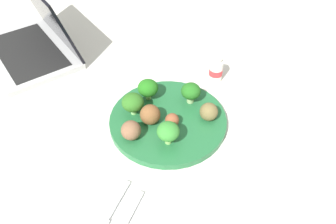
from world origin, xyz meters
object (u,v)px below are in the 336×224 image
object	(u,v)px
meatball_mid_left	(131,130)
laptop	(34,42)
meatball_front_right	(209,112)
napkin	(119,216)
meatball_front_left	(150,115)
meatball_back_right	(172,120)
plate	(168,120)
yogurt_bottle	(216,70)
fork	(126,221)
broccoli_floret_front_right	(133,103)
knife	(108,215)
broccoli_floret_far_rim	(191,91)
broccoli_floret_near_rim	(168,132)
broccoli_floret_back_right	(148,88)

from	to	relation	value
meatball_mid_left	laptop	size ratio (longest dim) A/B	0.12
meatball_front_right	napkin	bearing A→B (deg)	-11.31
meatball_front_left	laptop	bearing A→B (deg)	-104.58
meatball_front_right	meatball_back_right	world-z (taller)	meatball_front_right
plate	yogurt_bottle	distance (m)	0.21
meatball_front_right	fork	size ratio (longest dim) A/B	0.36
broccoli_floret_front_right	meatball_front_right	bearing A→B (deg)	110.34
plate	knife	world-z (taller)	plate
meatball_back_right	fork	world-z (taller)	meatball_back_right
meatball_mid_left	napkin	bearing A→B (deg)	22.82
plate	broccoli_floret_far_rim	size ratio (longest dim) A/B	5.15
broccoli_floret_near_rim	laptop	distance (m)	0.55
broccoli_floret_front_right	meatball_mid_left	distance (m)	0.08
yogurt_bottle	laptop	distance (m)	0.54
napkin	knife	world-z (taller)	knife
meatball_front_left	yogurt_bottle	world-z (taller)	yogurt_bottle
broccoli_floret_far_rim	fork	world-z (taller)	broccoli_floret_far_rim
plate	yogurt_bottle	xyz separation A→B (m)	(-0.21, 0.04, 0.02)
plate	fork	bearing A→B (deg)	9.30
meatball_mid_left	broccoli_floret_far_rim	bearing A→B (deg)	156.83
plate	knife	distance (m)	0.27
broccoli_floret_near_rim	broccoli_floret_far_rim	bearing A→B (deg)	-176.41
broccoli_floret_far_rim	laptop	distance (m)	0.51
broccoli_floret_near_rim	meatball_front_right	distance (m)	0.12
meatball_back_right	meatball_mid_left	xyz separation A→B (m)	(0.07, -0.07, 0.01)
broccoli_floret_back_right	meatball_back_right	xyz separation A→B (m)	(0.06, 0.09, -0.02)
meatball_mid_left	fork	xyz separation A→B (m)	(0.18, 0.09, -0.03)
broccoli_floret_near_rim	meatball_back_right	size ratio (longest dim) A/B	1.71
knife	yogurt_bottle	world-z (taller)	yogurt_bottle
broccoli_floret_back_right	meatball_front_right	xyz separation A→B (m)	(0.00, 0.16, -0.01)
plate	meatball_back_right	bearing A→B (deg)	48.32
plate	meatball_back_right	size ratio (longest dim) A/B	8.58
napkin	meatball_mid_left	bearing A→B (deg)	-157.18
broccoli_floret_back_right	meatball_back_right	world-z (taller)	broccoli_floret_back_right
meatball_front_right	broccoli_floret_back_right	bearing A→B (deg)	-90.11
meatball_back_right	yogurt_bottle	size ratio (longest dim) A/B	0.46
yogurt_bottle	laptop	world-z (taller)	laptop
plate	meatball_front_left	bearing A→B (deg)	-47.15
broccoli_floret_back_right	broccoli_floret_near_rim	bearing A→B (deg)	44.91
broccoli_floret_back_right	yogurt_bottle	distance (m)	0.20
broccoli_floret_near_rim	meatball_front_left	world-z (taller)	broccoli_floret_near_rim
plate	broccoli_floret_front_right	world-z (taller)	broccoli_floret_front_right
meatball_back_right	napkin	size ratio (longest dim) A/B	0.19
broccoli_floret_far_rim	meatball_mid_left	bearing A→B (deg)	-23.17
meatball_back_right	knife	xyz separation A→B (m)	(0.25, -0.01, -0.02)
yogurt_bottle	plate	bearing A→B (deg)	-11.85
plate	broccoli_floret_front_right	size ratio (longest dim) A/B	4.98
broccoli_floret_near_rim	laptop	xyz separation A→B (m)	(-0.16, -0.52, -0.01)
plate	knife	bearing A→B (deg)	1.71
yogurt_bottle	broccoli_floret_far_rim	bearing A→B (deg)	-8.18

